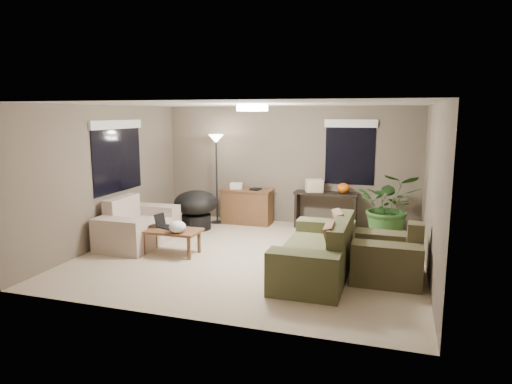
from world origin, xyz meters
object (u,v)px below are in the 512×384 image
(main_sofa, at_px, (319,255))
(loveseat, at_px, (137,228))
(papasan_chair, at_px, (196,207))
(houseplant, at_px, (389,214))
(armchair, at_px, (388,259))
(floor_lamp, at_px, (216,149))
(cat_scratching_post, at_px, (400,261))
(console_table, at_px, (326,207))
(coffee_table, at_px, (171,233))
(desk, at_px, (247,206))

(main_sofa, distance_m, loveseat, 3.49)
(papasan_chair, distance_m, houseplant, 3.82)
(armchair, height_order, floor_lamp, floor_lamp)
(armchair, xyz_separation_m, cat_scratching_post, (0.16, 0.21, -0.08))
(papasan_chair, bearing_deg, floor_lamp, 71.36)
(loveseat, distance_m, papasan_chair, 1.44)
(main_sofa, relative_size, papasan_chair, 2.23)
(console_table, xyz_separation_m, houseplant, (1.28, -0.53, 0.06))
(coffee_table, distance_m, floor_lamp, 2.60)
(main_sofa, distance_m, papasan_chair, 3.44)
(main_sofa, height_order, cat_scratching_post, main_sofa)
(loveseat, height_order, console_table, loveseat)
(console_table, relative_size, floor_lamp, 0.68)
(console_table, distance_m, cat_scratching_post, 2.88)
(desk, relative_size, cat_scratching_post, 2.20)
(coffee_table, bearing_deg, papasan_chair, 100.46)
(coffee_table, xyz_separation_m, floor_lamp, (-0.10, 2.28, 1.24))
(main_sofa, bearing_deg, coffee_table, 174.90)
(coffee_table, distance_m, cat_scratching_post, 3.70)
(papasan_chair, bearing_deg, houseplant, 5.28)
(coffee_table, relative_size, cat_scratching_post, 2.00)
(desk, height_order, console_table, same)
(cat_scratching_post, bearing_deg, houseplant, 96.14)
(desk, xyz_separation_m, cat_scratching_post, (3.15, -2.34, -0.16))
(coffee_table, height_order, desk, desk)
(desk, bearing_deg, papasan_chair, -138.38)
(coffee_table, xyz_separation_m, console_table, (2.22, 2.54, 0.08))
(main_sofa, xyz_separation_m, armchair, (0.99, 0.10, 0.00))
(main_sofa, xyz_separation_m, console_table, (-0.34, 2.77, 0.14))
(loveseat, height_order, armchair, same)
(desk, relative_size, papasan_chair, 1.12)
(loveseat, relative_size, desk, 1.45)
(floor_lamp, bearing_deg, cat_scratching_post, -30.03)
(cat_scratching_post, bearing_deg, coffee_table, -178.63)
(loveseat, xyz_separation_m, desk, (1.43, 2.06, 0.08))
(desk, bearing_deg, loveseat, -124.71)
(floor_lamp, height_order, cat_scratching_post, floor_lamp)
(main_sofa, height_order, console_table, main_sofa)
(console_table, distance_m, papasan_chair, 2.67)
(desk, xyz_separation_m, floor_lamp, (-0.65, -0.14, 1.22))
(coffee_table, height_order, houseplant, houseplant)
(papasan_chair, height_order, floor_lamp, floor_lamp)
(loveseat, relative_size, coffee_table, 1.60)
(houseplant, bearing_deg, floor_lamp, 175.78)
(main_sofa, relative_size, desk, 2.00)
(armchair, xyz_separation_m, coffee_table, (-3.54, 0.13, 0.06))
(armchair, height_order, coffee_table, armchair)
(coffee_table, bearing_deg, main_sofa, -5.10)
(armchair, relative_size, console_table, 0.77)
(console_table, height_order, houseplant, houseplant)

